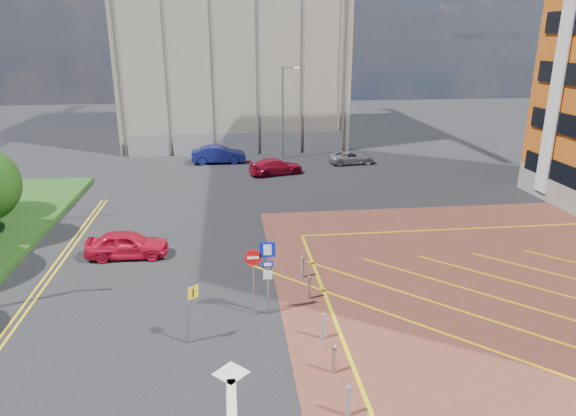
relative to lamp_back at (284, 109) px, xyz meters
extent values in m
plane|color=black|center=(-4.08, -28.00, -4.36)|extent=(140.00, 140.00, 0.00)
cylinder|color=#9EA0A8|center=(-0.08, 0.00, -0.36)|extent=(0.16, 0.16, 8.00)
cylinder|color=#9EA0A8|center=(0.52, 0.00, 3.52)|extent=(1.20, 0.10, 0.10)
cube|color=silver|center=(1.12, 0.00, 3.49)|extent=(0.50, 0.15, 0.12)
cylinder|color=#9EA0A8|center=(-3.58, -27.00, -2.76)|extent=(0.10, 0.10, 3.20)
cube|color=#0916AE|center=(-3.58, -27.03, -1.61)|extent=(0.60, 0.04, 0.60)
cube|color=white|center=(-3.58, -27.05, -1.61)|extent=(0.30, 0.02, 0.42)
cube|color=#0916AE|center=(-3.58, -27.03, -2.21)|extent=(0.40, 0.04, 0.25)
cube|color=white|center=(-3.58, -27.05, -2.21)|extent=(0.28, 0.02, 0.14)
cube|color=white|center=(-3.58, -27.03, -2.66)|extent=(0.35, 0.04, 0.35)
cylinder|color=#9EA0A8|center=(-4.13, -27.00, -3.01)|extent=(0.08, 0.08, 2.70)
cylinder|color=red|center=(-4.13, -27.03, -1.91)|extent=(0.64, 0.04, 0.64)
cube|color=white|center=(-4.13, -27.05, -1.91)|extent=(0.44, 0.02, 0.10)
cylinder|color=#9EA0A8|center=(-6.51, -28.69, -3.26)|extent=(0.30, 0.08, 2.20)
cube|color=yellow|center=(-6.29, -28.72, -2.36)|extent=(0.38, 0.38, 0.49)
cylinder|color=black|center=(-1.78, -33.00, -3.89)|extent=(0.14, 0.14, 0.90)
cylinder|color=#9EA0A8|center=(-1.78, -31.00, -3.89)|extent=(0.14, 0.14, 0.90)
cylinder|color=black|center=(-1.78, -29.00, -3.89)|extent=(0.14, 0.14, 0.90)
cylinder|color=#9EA0A8|center=(-1.78, -26.00, -3.89)|extent=(0.14, 0.14, 0.90)
cylinder|color=black|center=(-1.78, -24.00, -3.89)|extent=(0.14, 0.14, 0.90)
cube|color=#B0A890|center=(-4.08, 12.00, 6.64)|extent=(21.20, 19.20, 22.00)
cube|color=gray|center=(-3.08, 2.00, -3.36)|extent=(21.60, 0.06, 2.00)
imported|color=red|center=(-10.01, -20.71, -3.69)|extent=(3.98, 1.65, 1.35)
imported|color=navy|center=(-5.75, -1.20, -3.61)|extent=(4.59, 1.63, 1.51)
imported|color=#A40E27|center=(-1.23, -5.58, -3.73)|extent=(4.62, 2.88, 1.25)
imported|color=#A8A8AF|center=(5.55, -2.77, -3.82)|extent=(4.09, 2.25, 1.09)
camera|label=1|loc=(-4.89, -44.76, 5.98)|focal=32.00mm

